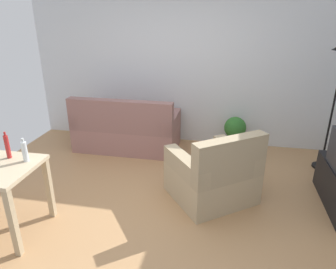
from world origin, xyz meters
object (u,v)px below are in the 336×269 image
object	(u,v)px
couch	(127,131)
bottle_red	(7,146)
bottle_clear	(25,151)
potted_plant	(235,131)
armchair	(214,176)

from	to	relation	value
couch	bottle_red	size ratio (longest dim) A/B	5.80
bottle_clear	couch	bearing A→B (deg)	80.68
potted_plant	bottle_clear	bearing A→B (deg)	-131.28
couch	armchair	size ratio (longest dim) A/B	1.37
potted_plant	bottle_clear	size ratio (longest dim) A/B	2.28
bottle_clear	armchair	bearing A→B (deg)	24.51
armchair	couch	bearing A→B (deg)	-76.31
couch	armchair	world-z (taller)	same
couch	bottle_clear	xyz separation A→B (m)	(-0.35, -2.11, 0.56)
armchair	bottle_clear	bearing A→B (deg)	-12.41
couch	bottle_red	xyz separation A→B (m)	(-0.57, -2.08, 0.58)
bottle_red	bottle_clear	size ratio (longest dim) A/B	1.16
potted_plant	armchair	distance (m)	1.59
armchair	bottle_red	size ratio (longest dim) A/B	4.22
armchair	potted_plant	bearing A→B (deg)	-136.03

